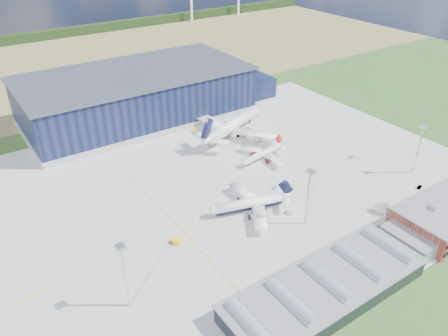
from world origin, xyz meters
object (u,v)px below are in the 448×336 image
(airliner_red, at_px, (262,151))
(airliner_widebody, at_px, (234,119))
(airstair, at_px, (383,209))
(gse_tug_c, at_px, (195,129))
(gse_tug_a, at_px, (177,241))
(car_b, at_px, (420,187))
(light_mast_east, at_px, (420,142))
(gse_cart_b, at_px, (80,161))
(gse_van_b, at_px, (357,156))
(airliner_navy, at_px, (249,199))
(hangar, at_px, (141,96))
(light_mast_west, at_px, (123,267))
(car_a, at_px, (332,250))
(light_mast_center, at_px, (308,189))
(gse_van_c, at_px, (293,210))

(airliner_red, relative_size, airliner_widebody, 0.51)
(airstair, bearing_deg, gse_tug_c, 81.14)
(airliner_widebody, relative_size, airstair, 9.83)
(gse_tug_a, bearing_deg, airliner_widebody, 14.92)
(car_b, bearing_deg, airliner_widebody, 5.23)
(light_mast_east, distance_m, gse_cart_b, 151.39)
(gse_van_b, relative_size, car_b, 1.38)
(gse_tug_c, height_order, airstair, airstair)
(airliner_navy, xyz_separation_m, gse_tug_a, (-32.00, -1.07, -4.92))
(light_mast_east, height_order, car_b, light_mast_east)
(hangar, bearing_deg, light_mast_east, -59.95)
(light_mast_west, bearing_deg, airstair, -6.92)
(airliner_navy, bearing_deg, gse_van_b, -159.08)
(car_a, bearing_deg, light_mast_east, -70.08)
(light_mast_center, distance_m, airliner_widebody, 79.83)
(light_mast_west, distance_m, light_mast_center, 70.00)
(light_mast_east, xyz_separation_m, gse_tug_c, (-57.81, 92.00, -14.77))
(light_mast_center, height_order, car_a, light_mast_center)
(light_mast_west, relative_size, gse_tug_a, 6.25)
(airliner_red, xyz_separation_m, car_b, (39.92, -56.50, -3.95))
(airstair, xyz_separation_m, car_a, (-32.32, -4.87, -1.16))
(light_mast_center, bearing_deg, gse_cart_b, 120.56)
(airliner_navy, bearing_deg, light_mast_west, 34.13)
(airliner_navy, distance_m, gse_van_c, 17.77)
(light_mast_west, height_order, car_a, light_mast_west)
(airliner_navy, xyz_separation_m, gse_cart_b, (-41.62, 74.00, -4.99))
(hangar, relative_size, light_mast_east, 6.30)
(airliner_navy, distance_m, airliner_red, 41.51)
(light_mast_west, bearing_deg, gse_tug_a, 33.80)
(light_mast_center, distance_m, car_a, 22.71)
(light_mast_east, distance_m, airliner_navy, 80.35)
(light_mast_east, bearing_deg, gse_van_c, 173.01)
(light_mast_west, xyz_separation_m, light_mast_east, (135.00, 0.00, 0.00))
(car_b, bearing_deg, gse_cart_b, 30.63)
(gse_tug_c, bearing_deg, airliner_widebody, -64.80)
(light_mast_west, xyz_separation_m, airliner_red, (86.84, 47.14, -10.92))
(gse_van_b, distance_m, airstair, 43.46)
(light_mast_east, relative_size, car_b, 6.66)
(gse_cart_b, bearing_deg, airliner_red, -101.28)
(gse_tug_c, bearing_deg, airliner_red, -95.81)
(light_mast_center, relative_size, airliner_navy, 0.66)
(airliner_widebody, bearing_deg, airliner_red, -122.09)
(gse_cart_b, bearing_deg, gse_tug_a, -151.75)
(airliner_red, height_order, airliner_widebody, airliner_widebody)
(light_mast_center, distance_m, gse_tug_a, 50.00)
(gse_tug_c, bearing_deg, car_b, -81.89)
(gse_tug_c, bearing_deg, hangar, 95.72)
(hangar, distance_m, gse_van_c, 117.74)
(gse_cart_b, height_order, airstair, airstair)
(hangar, relative_size, gse_van_c, 30.61)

